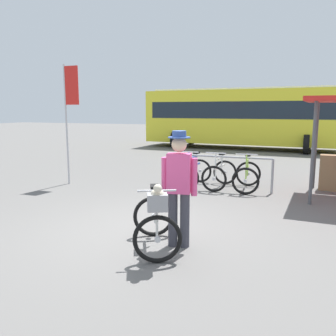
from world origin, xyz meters
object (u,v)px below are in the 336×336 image
Objects in this scene: featured_bicycle at (156,219)px; bus_distant at (242,115)px; racked_bike_blue at (194,172)px; racked_bike_white at (220,174)px; person_with_featured_bike at (179,184)px; racked_bike_lime at (247,176)px; banner_flag at (70,102)px.

featured_bicycle is 14.37m from bus_distant.
featured_bicycle reaches higher than racked_bike_blue.
person_with_featured_bike is (0.32, -4.15, 0.58)m from racked_bike_white.
person_with_featured_bike is at bearing -84.37° from bus_distant.
banner_flag reaches higher than racked_bike_lime.
bus_distant is (-1.37, 13.95, 0.79)m from person_with_featured_bike.
racked_bike_blue is 1.03× the size of racked_bike_white.
racked_bike_blue is 0.67× the size of person_with_featured_bike.
racked_bike_lime is (1.40, 0.01, 0.00)m from racked_bike_blue.
racked_bike_lime is at bearing 84.80° from person_with_featured_bike.
person_with_featured_bike is at bearing -37.32° from banner_flag.
banner_flag is (-3.18, -0.95, 1.86)m from racked_bike_blue.
racked_bike_lime is 0.36× the size of banner_flag.
racked_bike_white is 0.11× the size of bus_distant.
racked_bike_white and racked_bike_lime have the same top height.
racked_bike_lime is at bearing -79.86° from bus_distant.
banner_flag is (-3.88, -0.95, 1.86)m from racked_bike_white.
featured_bicycle is at bearing -80.03° from racked_bike_blue.
racked_bike_lime is at bearing 11.78° from banner_flag.
racked_bike_blue is at bearing 103.84° from person_with_featured_bike.
person_with_featured_bike reaches higher than racked_bike_white.
person_with_featured_bike is at bearing 52.65° from featured_bicycle.
banner_flag is at bearing 138.43° from featured_bicycle.
racked_bike_white is (0.70, 0.00, -0.00)m from racked_bike_blue.
racked_bike_blue is 4.53m from featured_bicycle.
banner_flag reaches higher than racked_bike_white.
racked_bike_white is at bearing -179.68° from racked_bike_lime.
racked_bike_white is 0.65× the size of person_with_featured_bike.
person_with_featured_bike is 5.43m from banner_flag.
racked_bike_lime is 4.21m from person_with_featured_bike.
racked_bike_lime is at bearing 0.32° from racked_bike_white.
racked_bike_lime is 10.05m from bus_distant.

